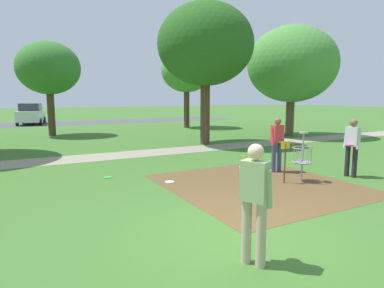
{
  "coord_description": "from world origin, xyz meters",
  "views": [
    {
      "loc": [
        -3.24,
        -4.48,
        2.32
      ],
      "look_at": [
        1.21,
        3.76,
        1.0
      ],
      "focal_mm": 30.85,
      "sensor_mm": 36.0,
      "label": 1
    }
  ],
  "objects_px": {
    "player_foreground_watching": "(352,144)",
    "tree_mid_right": "(205,45)",
    "player_throwing": "(277,141)",
    "frisbee_near_basket": "(108,177)",
    "disc_golf_basket": "(301,155)",
    "player_waiting_right": "(255,198)",
    "frisbee_far_left": "(170,182)",
    "tree_near_right": "(49,68)",
    "frisbee_by_tee": "(244,156)",
    "frisbee_mid_grass": "(248,182)",
    "tree_mid_left": "(292,64)",
    "parked_car_center_left": "(31,114)",
    "tree_mid_center": "(187,71)"
  },
  "relations": [
    {
      "from": "frisbee_far_left",
      "to": "tree_mid_left",
      "type": "xyz_separation_m",
      "value": [
        11.08,
        6.7,
        4.27
      ]
    },
    {
      "from": "tree_mid_left",
      "to": "tree_mid_right",
      "type": "distance_m",
      "value": 6.41
    },
    {
      "from": "tree_mid_center",
      "to": "player_foreground_watching",
      "type": "bearing_deg",
      "value": -100.93
    },
    {
      "from": "tree_mid_right",
      "to": "tree_mid_left",
      "type": "bearing_deg",
      "value": 5.57
    },
    {
      "from": "player_throwing",
      "to": "player_waiting_right",
      "type": "bearing_deg",
      "value": -135.5
    },
    {
      "from": "frisbee_far_left",
      "to": "tree_mid_left",
      "type": "relative_size",
      "value": 0.04
    },
    {
      "from": "tree_near_right",
      "to": "tree_mid_left",
      "type": "xyz_separation_m",
      "value": [
        12.74,
        -7.1,
        0.21
      ]
    },
    {
      "from": "player_waiting_right",
      "to": "tree_mid_left",
      "type": "xyz_separation_m",
      "value": [
        11.94,
        11.4,
        3.31
      ]
    },
    {
      "from": "disc_golf_basket",
      "to": "tree_near_right",
      "type": "distance_m",
      "value": 16.54
    },
    {
      "from": "tree_near_right",
      "to": "player_throwing",
      "type": "bearing_deg",
      "value": -69.98
    },
    {
      "from": "tree_mid_left",
      "to": "disc_golf_basket",
      "type": "bearing_deg",
      "value": -133.25
    },
    {
      "from": "parked_car_center_left",
      "to": "tree_near_right",
      "type": "bearing_deg",
      "value": -86.07
    },
    {
      "from": "tree_mid_center",
      "to": "frisbee_mid_grass",
      "type": "bearing_deg",
      "value": -111.7
    },
    {
      "from": "player_waiting_right",
      "to": "player_throwing",
      "type": "bearing_deg",
      "value": 44.5
    },
    {
      "from": "player_throwing",
      "to": "frisbee_near_basket",
      "type": "distance_m",
      "value": 5.28
    },
    {
      "from": "player_waiting_right",
      "to": "frisbee_by_tee",
      "type": "height_order",
      "value": "player_waiting_right"
    },
    {
      "from": "player_foreground_watching",
      "to": "player_throwing",
      "type": "xyz_separation_m",
      "value": [
        -1.46,
        1.55,
        0.0
      ]
    },
    {
      "from": "tree_mid_right",
      "to": "tree_mid_center",
      "type": "bearing_deg",
      "value": 68.19
    },
    {
      "from": "tree_mid_left",
      "to": "parked_car_center_left",
      "type": "bearing_deg",
      "value": 127.83
    },
    {
      "from": "player_foreground_watching",
      "to": "tree_mid_left",
      "type": "xyz_separation_m",
      "value": [
        6.11,
        8.65,
        3.31
      ]
    },
    {
      "from": "player_waiting_right",
      "to": "tree_near_right",
      "type": "xyz_separation_m",
      "value": [
        -0.8,
        18.49,
        3.1
      ]
    },
    {
      "from": "player_waiting_right",
      "to": "tree_mid_left",
      "type": "distance_m",
      "value": 16.83
    },
    {
      "from": "disc_golf_basket",
      "to": "tree_mid_left",
      "type": "xyz_separation_m",
      "value": [
        7.86,
        8.35,
        3.52
      ]
    },
    {
      "from": "disc_golf_basket",
      "to": "tree_mid_right",
      "type": "xyz_separation_m",
      "value": [
        1.5,
        7.73,
        4.1
      ]
    },
    {
      "from": "disc_golf_basket",
      "to": "frisbee_near_basket",
      "type": "height_order",
      "value": "disc_golf_basket"
    },
    {
      "from": "frisbee_near_basket",
      "to": "tree_mid_left",
      "type": "height_order",
      "value": "tree_mid_left"
    },
    {
      "from": "frisbee_far_left",
      "to": "frisbee_by_tee",
      "type": "bearing_deg",
      "value": 27.94
    },
    {
      "from": "player_foreground_watching",
      "to": "tree_mid_right",
      "type": "relative_size",
      "value": 0.25
    },
    {
      "from": "frisbee_near_basket",
      "to": "tree_mid_center",
      "type": "relative_size",
      "value": 0.04
    },
    {
      "from": "disc_golf_basket",
      "to": "player_waiting_right",
      "type": "distance_m",
      "value": 5.1
    },
    {
      "from": "frisbee_mid_grass",
      "to": "tree_mid_left",
      "type": "xyz_separation_m",
      "value": [
        9.17,
        7.74,
        4.27
      ]
    },
    {
      "from": "player_foreground_watching",
      "to": "player_waiting_right",
      "type": "distance_m",
      "value": 6.45
    },
    {
      "from": "player_waiting_right",
      "to": "tree_near_right",
      "type": "relative_size",
      "value": 0.3
    },
    {
      "from": "tree_mid_left",
      "to": "tree_mid_center",
      "type": "height_order",
      "value": "tree_mid_left"
    },
    {
      "from": "player_throwing",
      "to": "frisbee_mid_grass",
      "type": "bearing_deg",
      "value": -158.3
    },
    {
      "from": "tree_near_right",
      "to": "tree_mid_center",
      "type": "height_order",
      "value": "tree_mid_center"
    },
    {
      "from": "player_foreground_watching",
      "to": "frisbee_mid_grass",
      "type": "xyz_separation_m",
      "value": [
        -3.06,
        0.91,
        -0.96
      ]
    },
    {
      "from": "disc_golf_basket",
      "to": "parked_car_center_left",
      "type": "distance_m",
      "value": 26.26
    },
    {
      "from": "tree_mid_center",
      "to": "tree_near_right",
      "type": "bearing_deg",
      "value": -174.37
    },
    {
      "from": "frisbee_mid_grass",
      "to": "parked_car_center_left",
      "type": "xyz_separation_m",
      "value": [
        -4.27,
        25.04,
        0.91
      ]
    },
    {
      "from": "player_throwing",
      "to": "frisbee_by_tee",
      "type": "distance_m",
      "value": 2.95
    },
    {
      "from": "frisbee_mid_grass",
      "to": "tree_mid_center",
      "type": "xyz_separation_m",
      "value": [
        6.29,
        15.8,
        4.34
      ]
    },
    {
      "from": "player_foreground_watching",
      "to": "frisbee_near_basket",
      "type": "bearing_deg",
      "value": 152.63
    },
    {
      "from": "frisbee_near_basket",
      "to": "frisbee_far_left",
      "type": "relative_size",
      "value": 0.95
    },
    {
      "from": "frisbee_far_left",
      "to": "tree_mid_left",
      "type": "distance_m",
      "value": 13.64
    },
    {
      "from": "frisbee_by_tee",
      "to": "frisbee_mid_grass",
      "type": "relative_size",
      "value": 0.94
    },
    {
      "from": "player_foreground_watching",
      "to": "parked_car_center_left",
      "type": "height_order",
      "value": "parked_car_center_left"
    },
    {
      "from": "player_throwing",
      "to": "parked_car_center_left",
      "type": "xyz_separation_m",
      "value": [
        -5.87,
        24.41,
        -0.05
      ]
    },
    {
      "from": "tree_mid_center",
      "to": "tree_mid_right",
      "type": "distance_m",
      "value": 9.37
    },
    {
      "from": "frisbee_far_left",
      "to": "tree_near_right",
      "type": "xyz_separation_m",
      "value": [
        -1.65,
        13.8,
        4.06
      ]
    }
  ]
}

